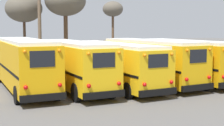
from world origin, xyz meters
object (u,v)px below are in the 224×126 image
school_bus_0 (24,63)px  school_bus_1 (72,64)px  bare_tree_3 (65,1)px  school_bus_4 (186,59)px  school_bus_3 (150,60)px  bare_tree_0 (113,10)px  bare_tree_2 (24,9)px  utility_pole (40,22)px  school_bus_2 (113,63)px

school_bus_0 → school_bus_1: size_ratio=1.09×
school_bus_0 → bare_tree_3: 13.88m
school_bus_1 → school_bus_4: 8.65m
school_bus_3 → bare_tree_0: bearing=70.7°
school_bus_0 → school_bus_1: (2.87, -1.22, -0.07)m
school_bus_0 → school_bus_4: size_ratio=1.13×
school_bus_3 → bare_tree_2: bearing=110.1°
utility_pole → bare_tree_0: 15.17m
school_bus_3 → utility_pole: 13.68m
school_bus_0 → school_bus_2: (5.75, -1.39, -0.16)m
utility_pole → bare_tree_3: 3.43m
bare_tree_0 → school_bus_2: bearing=-116.1°
bare_tree_0 → bare_tree_3: size_ratio=0.91×
bare_tree_2 → school_bus_1: bearing=-90.4°
school_bus_2 → bare_tree_3: 13.60m
utility_pole → bare_tree_2: (-0.87, 2.90, 1.36)m
school_bus_0 → utility_pole: (3.85, 10.98, 2.80)m
school_bus_1 → bare_tree_2: 15.68m
school_bus_2 → bare_tree_2: 16.11m
utility_pole → school_bus_3: bearing=-69.1°
utility_pole → school_bus_1: bearing=-94.6°
school_bus_0 → school_bus_2: bearing=-13.6°
school_bus_3 → school_bus_1: bearing=177.0°
school_bus_0 → utility_pole: size_ratio=1.21×
bare_tree_2 → bare_tree_3: (3.60, -2.66, 0.71)m
school_bus_2 → school_bus_4: 5.77m
school_bus_3 → utility_pole: size_ratio=1.11×
school_bus_1 → school_bus_3: school_bus_3 is taller
school_bus_1 → utility_pole: (0.98, 12.20, 2.87)m
school_bus_2 → utility_pole: bearing=98.7°
bare_tree_0 → school_bus_1: bearing=-122.2°
school_bus_0 → bare_tree_2: size_ratio=1.46×
school_bus_1 → school_bus_2: size_ratio=0.93×
school_bus_1 → school_bus_2: school_bus_1 is taller
school_bus_0 → school_bus_1: school_bus_0 is taller
school_bus_3 → bare_tree_3: 13.82m
school_bus_2 → school_bus_4: school_bus_4 is taller
bare_tree_0 → bare_tree_2: bare_tree_0 is taller
school_bus_4 → utility_pole: utility_pole is taller
school_bus_3 → bare_tree_3: bare_tree_3 is taller
school_bus_1 → bare_tree_0: 25.23m
school_bus_0 → school_bus_3: (8.62, -1.52, -0.08)m
school_bus_0 → bare_tree_0: bare_tree_0 is taller
school_bus_2 → school_bus_4: (5.75, -0.47, 0.06)m
school_bus_2 → bare_tree_3: bare_tree_3 is taller
school_bus_3 → bare_tree_3: size_ratio=1.20×
school_bus_1 → school_bus_3: size_ratio=1.00×
utility_pole → bare_tree_2: size_ratio=1.21×
school_bus_4 → bare_tree_0: size_ratio=1.27×
school_bus_3 → school_bus_0: bearing=170.0°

